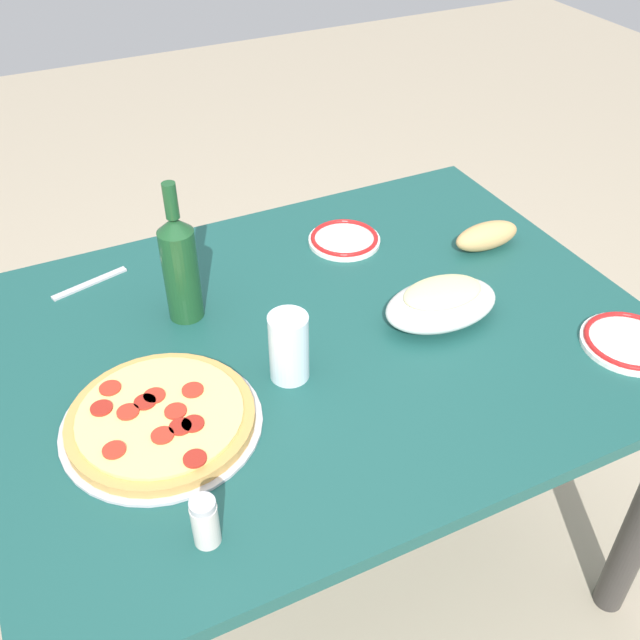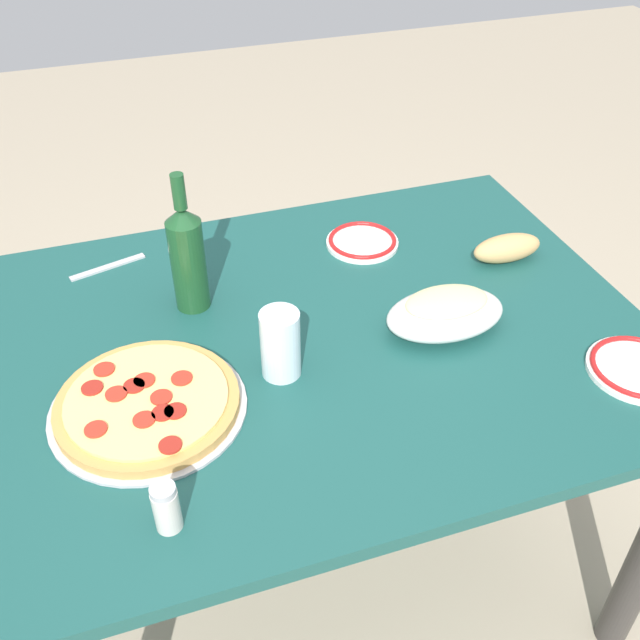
# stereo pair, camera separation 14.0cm
# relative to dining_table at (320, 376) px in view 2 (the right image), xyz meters

# --- Properties ---
(ground_plane) EXTENTS (8.00, 8.00, 0.00)m
(ground_plane) POSITION_rel_dining_table_xyz_m (0.00, 0.00, -0.63)
(ground_plane) COLOR tan
(ground_plane) RESTS_ON ground
(dining_table) EXTENTS (1.28, 0.97, 0.75)m
(dining_table) POSITION_rel_dining_table_xyz_m (0.00, 0.00, 0.00)
(dining_table) COLOR #194C47
(dining_table) RESTS_ON ground
(pepperoni_pizza) EXTENTS (0.34, 0.34, 0.03)m
(pepperoni_pizza) POSITION_rel_dining_table_xyz_m (0.35, 0.11, 0.13)
(pepperoni_pizza) COLOR #B7B7BC
(pepperoni_pizza) RESTS_ON dining_table
(baked_pasta_dish) EXTENTS (0.24, 0.15, 0.08)m
(baked_pasta_dish) POSITION_rel_dining_table_xyz_m (-0.24, 0.07, 0.16)
(baked_pasta_dish) COLOR white
(baked_pasta_dish) RESTS_ON dining_table
(wine_bottle) EXTENTS (0.07, 0.07, 0.30)m
(wine_bottle) POSITION_rel_dining_table_xyz_m (0.22, -0.17, 0.24)
(wine_bottle) COLOR #194723
(wine_bottle) RESTS_ON dining_table
(water_glass) EXTENTS (0.07, 0.07, 0.13)m
(water_glass) POSITION_rel_dining_table_xyz_m (0.10, 0.09, 0.18)
(water_glass) COLOR silver
(water_glass) RESTS_ON dining_table
(side_plate_near) EXTENTS (0.17, 0.17, 0.02)m
(side_plate_near) POSITION_rel_dining_table_xyz_m (-0.19, -0.27, 0.13)
(side_plate_near) COLOR white
(side_plate_near) RESTS_ON dining_table
(side_plate_far) EXTENTS (0.18, 0.18, 0.02)m
(side_plate_far) POSITION_rel_dining_table_xyz_m (-0.52, 0.29, 0.13)
(side_plate_far) COLOR white
(side_plate_far) RESTS_ON dining_table
(bread_loaf) EXTENTS (0.16, 0.07, 0.06)m
(bread_loaf) POSITION_rel_dining_table_xyz_m (-0.47, -0.11, 0.15)
(bread_loaf) COLOR tan
(bread_loaf) RESTS_ON dining_table
(spice_shaker) EXTENTS (0.04, 0.04, 0.09)m
(spice_shaker) POSITION_rel_dining_table_xyz_m (0.35, 0.36, 0.16)
(spice_shaker) COLOR silver
(spice_shaker) RESTS_ON dining_table
(fork_right) EXTENTS (0.17, 0.06, 0.00)m
(fork_right) POSITION_rel_dining_table_xyz_m (0.37, -0.36, 0.12)
(fork_right) COLOR #B7B7BC
(fork_right) RESTS_ON dining_table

